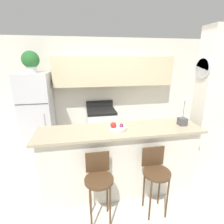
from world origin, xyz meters
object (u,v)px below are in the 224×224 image
Objects in this scene: trash_bin at (65,147)px; bar_stool_right at (155,172)px; orchid_vase at (183,118)px; stove_range at (101,127)px; potted_plant_on_fridge at (31,61)px; refrigerator at (38,114)px; fruit_bowl at (117,128)px; bar_stool_left at (99,179)px.

bar_stool_right is at bearing -52.78° from trash_bin.
stove_range is at bearing 123.32° from orchid_vase.
potted_plant_on_fridge reaches higher than stove_range.
refrigerator is at bearing -177.37° from stove_range.
orchid_vase is 1.68× the size of fruit_bowl.
stove_range is 2.49× the size of potted_plant_on_fridge.
bar_stool_right is at bearing -47.11° from potted_plant_on_fridge.
stove_range reaches higher than bar_stool_left.
trash_bin is at bearing -25.49° from potted_plant_on_fridge.
orchid_vase is at bearing 36.95° from bar_stool_right.
bar_stool_right is 0.95m from orchid_vase.
stove_range is at bearing 91.14° from fruit_bowl.
bar_stool_right is at bearing -47.11° from refrigerator.
fruit_bowl is (-1.05, -0.02, -0.08)m from orchid_vase.
refrigerator reaches higher than bar_stool_left.
potted_plant_on_fridge is at bearing 147.68° from orchid_vase.
potted_plant_on_fridge is at bearing 132.89° from bar_stool_right.
refrigerator reaches higher than stove_range.
bar_stool_left is 0.74m from fruit_bowl.
fruit_bowl is (0.32, 0.44, 0.50)m from bar_stool_left.
potted_plant_on_fridge is at bearing 132.25° from fruit_bowl.
bar_stool_left is 1.56m from orchid_vase.
refrigerator is 2.34m from bar_stool_left.
orchid_vase is 1.18× the size of trash_bin.
stove_range is 2.12m from bar_stool_left.
bar_stool_left is at bearing 180.00° from bar_stool_right.
refrigerator reaches higher than bar_stool_right.
stove_range reaches higher than trash_bin.
stove_range is 2.10m from orchid_vase.
bar_stool_right is 2.27m from trash_bin.
fruit_bowl reaches higher than stove_range.
refrigerator is 2.78m from bar_stool_right.
trash_bin is at bearing -159.78° from stove_range.
orchid_vase is at bearing 18.38° from bar_stool_left.
bar_stool_right reaches higher than trash_bin.
fruit_bowl reaches higher than bar_stool_right.
trash_bin is at bearing 145.95° from orchid_vase.
potted_plant_on_fridge is at bearing -177.38° from stove_range.
potted_plant_on_fridge is 3.06m from orchid_vase.
bar_stool_left is (1.12, -2.03, -0.28)m from refrigerator.
bar_stool_right is 3.11m from potted_plant_on_fridge.
trash_bin is (-0.87, -0.32, -0.27)m from stove_range.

